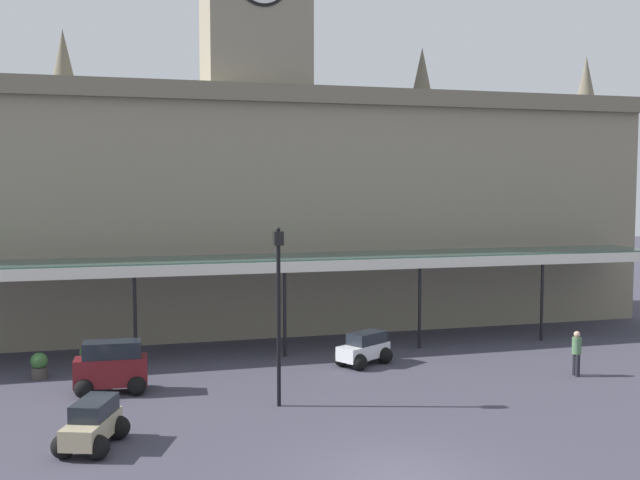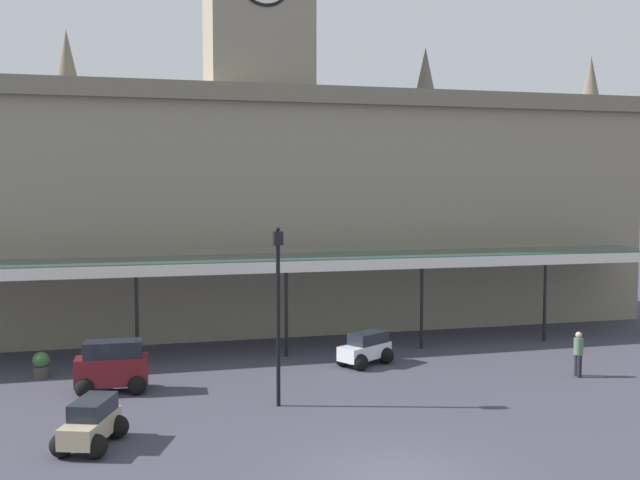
{
  "view_description": "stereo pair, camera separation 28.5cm",
  "coord_description": "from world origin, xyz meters",
  "px_view_note": "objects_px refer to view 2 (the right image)",
  "views": [
    {
      "loc": [
        -6.32,
        -15.87,
        7.02
      ],
      "look_at": [
        0.0,
        7.51,
        5.21
      ],
      "focal_mm": 40.95,
      "sensor_mm": 36.0,
      "label": 1
    },
    {
      "loc": [
        -6.04,
        -15.94,
        7.02
      ],
      "look_at": [
        0.0,
        7.51,
        5.21
      ],
      "focal_mm": 40.95,
      "sensor_mm": 36.0,
      "label": 2
    }
  ],
  "objects_px": {
    "car_white_estate": "(365,351)",
    "car_beige_estate": "(91,426)",
    "pedestrian_beside_cars": "(578,352)",
    "planter_by_canopy": "(41,365)",
    "car_maroon_van": "(112,369)",
    "victorian_lamppost": "(278,297)",
    "planter_forecourt_centre": "(90,356)"
  },
  "relations": [
    {
      "from": "car_white_estate",
      "to": "car_beige_estate",
      "type": "distance_m",
      "value": 12.01
    },
    {
      "from": "car_white_estate",
      "to": "pedestrian_beside_cars",
      "type": "bearing_deg",
      "value": -27.45
    },
    {
      "from": "car_white_estate",
      "to": "planter_by_canopy",
      "type": "bearing_deg",
      "value": 174.86
    },
    {
      "from": "car_white_estate",
      "to": "car_beige_estate",
      "type": "height_order",
      "value": "same"
    },
    {
      "from": "planter_by_canopy",
      "to": "car_beige_estate",
      "type": "bearing_deg",
      "value": -74.61
    },
    {
      "from": "car_beige_estate",
      "to": "planter_by_canopy",
      "type": "bearing_deg",
      "value": 105.39
    },
    {
      "from": "car_maroon_van",
      "to": "car_beige_estate",
      "type": "bearing_deg",
      "value": -94.55
    },
    {
      "from": "car_beige_estate",
      "to": "victorian_lamppost",
      "type": "relative_size",
      "value": 0.42
    },
    {
      "from": "car_beige_estate",
      "to": "victorian_lamppost",
      "type": "distance_m",
      "value": 6.73
    },
    {
      "from": "car_maroon_van",
      "to": "pedestrian_beside_cars",
      "type": "xyz_separation_m",
      "value": [
        16.55,
        -2.17,
        0.1
      ]
    },
    {
      "from": "planter_forecourt_centre",
      "to": "car_white_estate",
      "type": "bearing_deg",
      "value": -11.21
    },
    {
      "from": "car_beige_estate",
      "to": "pedestrian_beside_cars",
      "type": "xyz_separation_m",
      "value": [
        16.97,
        3.09,
        0.34
      ]
    },
    {
      "from": "car_maroon_van",
      "to": "victorian_lamppost",
      "type": "xyz_separation_m",
      "value": [
        5.17,
        -2.93,
        2.69
      ]
    },
    {
      "from": "pedestrian_beside_cars",
      "to": "planter_forecourt_centre",
      "type": "bearing_deg",
      "value": 161.87
    },
    {
      "from": "car_maroon_van",
      "to": "victorian_lamppost",
      "type": "distance_m",
      "value": 6.53
    },
    {
      "from": "planter_forecourt_centre",
      "to": "planter_by_canopy",
      "type": "relative_size",
      "value": 1.0
    },
    {
      "from": "car_maroon_van",
      "to": "planter_forecourt_centre",
      "type": "xyz_separation_m",
      "value": [
        -0.93,
        3.56,
        -0.32
      ]
    },
    {
      "from": "pedestrian_beside_cars",
      "to": "car_white_estate",
      "type": "bearing_deg",
      "value": 152.55
    },
    {
      "from": "car_maroon_van",
      "to": "car_beige_estate",
      "type": "height_order",
      "value": "car_maroon_van"
    },
    {
      "from": "car_beige_estate",
      "to": "planter_by_canopy",
      "type": "distance_m",
      "value": 8.13
    },
    {
      "from": "car_white_estate",
      "to": "planter_by_canopy",
      "type": "xyz_separation_m",
      "value": [
        -12.09,
        1.09,
        -0.07
      ]
    },
    {
      "from": "pedestrian_beside_cars",
      "to": "planter_forecourt_centre",
      "type": "distance_m",
      "value": 18.4
    },
    {
      "from": "car_beige_estate",
      "to": "car_white_estate",
      "type": "bearing_deg",
      "value": 34.17
    },
    {
      "from": "car_maroon_van",
      "to": "pedestrian_beside_cars",
      "type": "bearing_deg",
      "value": -7.46
    },
    {
      "from": "pedestrian_beside_cars",
      "to": "planter_by_canopy",
      "type": "distance_m",
      "value": 19.71
    },
    {
      "from": "car_maroon_van",
      "to": "car_white_estate",
      "type": "bearing_deg",
      "value": 8.88
    },
    {
      "from": "car_beige_estate",
      "to": "pedestrian_beside_cars",
      "type": "distance_m",
      "value": 17.25
    },
    {
      "from": "car_beige_estate",
      "to": "victorian_lamppost",
      "type": "xyz_separation_m",
      "value": [
        5.59,
        2.33,
        2.93
      ]
    },
    {
      "from": "car_maroon_van",
      "to": "victorian_lamppost",
      "type": "height_order",
      "value": "victorian_lamppost"
    },
    {
      "from": "car_beige_estate",
      "to": "planter_forecourt_centre",
      "type": "distance_m",
      "value": 8.83
    },
    {
      "from": "victorian_lamppost",
      "to": "planter_forecourt_centre",
      "type": "xyz_separation_m",
      "value": [
        -6.11,
        6.49,
        -3.01
      ]
    },
    {
      "from": "car_beige_estate",
      "to": "victorian_lamppost",
      "type": "height_order",
      "value": "victorian_lamppost"
    }
  ]
}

